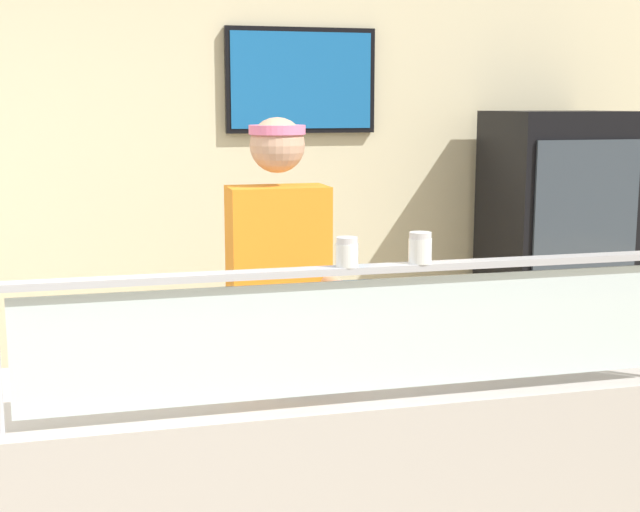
# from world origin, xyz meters

# --- Properties ---
(shop_rear_unit) EXTENTS (6.57, 0.13, 2.70)m
(shop_rear_unit) POSITION_xyz_m (1.09, 2.50, 1.36)
(shop_rear_unit) COLOR beige
(shop_rear_unit) RESTS_ON ground
(sneeze_guard) EXTENTS (2.00, 0.06, 0.41)m
(sneeze_guard) POSITION_xyz_m (1.09, 0.06, 1.21)
(sneeze_guard) COLOR #B2B5BC
(sneeze_guard) RESTS_ON serving_counter
(pizza_tray) EXTENTS (0.43, 0.43, 0.04)m
(pizza_tray) POSITION_xyz_m (0.98, 0.40, 0.97)
(pizza_tray) COLOR #9EA0A8
(pizza_tray) RESTS_ON serving_counter
(pizza_server) EXTENTS (0.08, 0.28, 0.01)m
(pizza_server) POSITION_xyz_m (0.96, 0.38, 0.99)
(pizza_server) COLOR #ADAFB7
(pizza_server) RESTS_ON pizza_tray
(parmesan_shaker) EXTENTS (0.06, 0.06, 0.08)m
(parmesan_shaker) POSITION_xyz_m (1.04, 0.06, 1.39)
(parmesan_shaker) COLOR white
(parmesan_shaker) RESTS_ON sneeze_guard
(pepper_flake_shaker) EXTENTS (0.07, 0.07, 0.09)m
(pepper_flake_shaker) POSITION_xyz_m (1.26, 0.06, 1.40)
(pepper_flake_shaker) COLOR white
(pepper_flake_shaker) RESTS_ON sneeze_guard
(worker_figure) EXTENTS (0.41, 0.50, 1.76)m
(worker_figure) POSITION_xyz_m (1.05, 1.00, 1.01)
(worker_figure) COLOR #23232D
(worker_figure) RESTS_ON ground
(drink_fridge) EXTENTS (0.69, 0.62, 1.77)m
(drink_fridge) POSITION_xyz_m (2.83, 2.05, 0.89)
(drink_fridge) COLOR black
(drink_fridge) RESTS_ON ground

